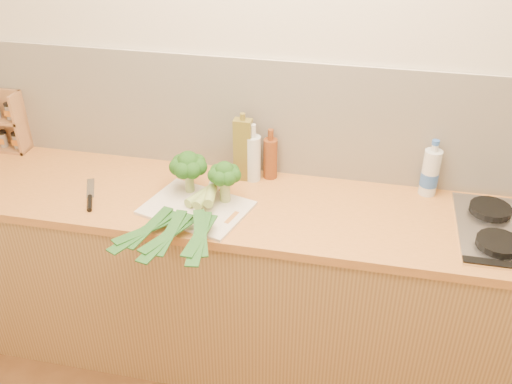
# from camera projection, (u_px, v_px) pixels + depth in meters

# --- Properties ---
(room_shell) EXTENTS (3.50, 3.50, 3.50)m
(room_shell) POSITION_uv_depth(u_px,v_px,m) (292.00, 120.00, 2.54)
(room_shell) COLOR beige
(room_shell) RESTS_ON ground
(counter) EXTENTS (3.20, 0.62, 0.90)m
(counter) POSITION_uv_depth(u_px,v_px,m) (277.00, 286.00, 2.67)
(counter) COLOR #A67F45
(counter) RESTS_ON ground
(chopping_board) EXTENTS (0.49, 0.41, 0.01)m
(chopping_board) POSITION_uv_depth(u_px,v_px,m) (196.00, 208.00, 2.41)
(chopping_board) COLOR beige
(chopping_board) RESTS_ON counter
(broccoli_left) EXTENTS (0.16, 0.17, 0.19)m
(broccoli_left) POSITION_uv_depth(u_px,v_px,m) (188.00, 165.00, 2.45)
(broccoli_left) COLOR #99AB63
(broccoli_left) RESTS_ON chopping_board
(broccoli_right) EXTENTS (0.14, 0.14, 0.19)m
(broccoli_right) POSITION_uv_depth(u_px,v_px,m) (224.00, 175.00, 2.38)
(broccoli_right) COLOR #99AB63
(broccoli_right) RESTS_ON chopping_board
(leek_front) EXTENTS (0.34, 0.65, 0.04)m
(leek_front) POSITION_uv_depth(u_px,v_px,m) (189.00, 203.00, 2.39)
(leek_front) COLOR white
(leek_front) RESTS_ON chopping_board
(leek_mid) EXTENTS (0.19, 0.64, 0.04)m
(leek_mid) POSITION_uv_depth(u_px,v_px,m) (195.00, 208.00, 2.33)
(leek_mid) COLOR white
(leek_mid) RESTS_ON chopping_board
(leek_back) EXTENTS (0.15, 0.63, 0.04)m
(leek_back) POSITION_uv_depth(u_px,v_px,m) (207.00, 207.00, 2.30)
(leek_back) COLOR white
(leek_back) RESTS_ON chopping_board
(chefs_knife) EXTENTS (0.14, 0.27, 0.02)m
(chefs_knife) POSITION_uv_depth(u_px,v_px,m) (90.00, 199.00, 2.47)
(chefs_knife) COLOR silver
(chefs_knife) RESTS_ON counter
(spice_rack) EXTENTS (0.26, 0.10, 0.31)m
(spice_rack) POSITION_uv_depth(u_px,v_px,m) (1.00, 123.00, 2.83)
(spice_rack) COLOR #AB7549
(spice_rack) RESTS_ON counter
(oil_tin) EXTENTS (0.08, 0.05, 0.33)m
(oil_tin) POSITION_uv_depth(u_px,v_px,m) (243.00, 149.00, 2.56)
(oil_tin) COLOR olive
(oil_tin) RESTS_ON counter
(glass_bottle) EXTENTS (0.07, 0.07, 0.28)m
(glass_bottle) POSITION_uv_depth(u_px,v_px,m) (253.00, 157.00, 2.57)
(glass_bottle) COLOR silver
(glass_bottle) RESTS_ON counter
(amber_bottle) EXTENTS (0.06, 0.06, 0.24)m
(amber_bottle) POSITION_uv_depth(u_px,v_px,m) (270.00, 158.00, 2.59)
(amber_bottle) COLOR brown
(amber_bottle) RESTS_ON counter
(water_bottle) EXTENTS (0.08, 0.08, 0.24)m
(water_bottle) POSITION_uv_depth(u_px,v_px,m) (430.00, 174.00, 2.47)
(water_bottle) COLOR silver
(water_bottle) RESTS_ON counter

